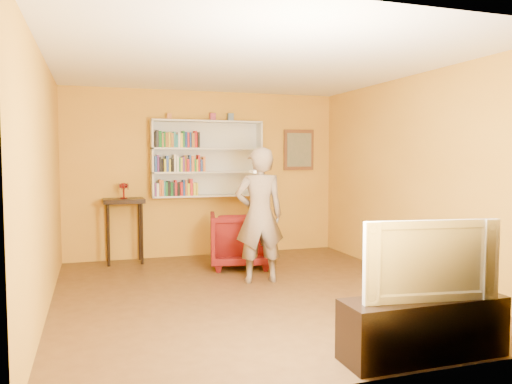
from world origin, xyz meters
TOP-DOWN VIEW (x-y plane):
  - room_shell at (0.00, 0.00)m, footprint 5.30×5.80m
  - bookshelf at (0.00, 2.41)m, footprint 1.80×0.29m
  - books_row_lower at (-0.52, 2.30)m, footprint 0.68×0.19m
  - books_row_middle at (-0.46, 2.30)m, footprint 0.80×0.19m
  - books_row_upper at (-0.50, 2.30)m, footprint 0.71×0.19m
  - ornament_left at (-0.61, 2.35)m, footprint 0.07×0.07m
  - ornament_centre at (0.09, 2.35)m, footprint 0.09×0.09m
  - ornament_right at (0.39, 2.35)m, footprint 0.09×0.09m
  - framed_painting at (1.65, 2.46)m, footprint 0.55×0.05m
  - console_table at (-1.33, 2.25)m, footprint 0.61×0.46m
  - ruby_lustre at (-1.33, 2.25)m, footprint 0.15×0.15m
  - armchair at (0.29, 1.45)m, footprint 1.04×1.06m
  - person at (0.27, 0.50)m, footprint 0.68×0.48m
  - game_remote at (0.10, 0.25)m, footprint 0.04×0.15m
  - tv_cabinet at (0.75, -2.25)m, footprint 1.37×0.41m
  - television at (0.75, -2.25)m, footprint 1.13×0.31m

SIDE VIEW (x-z plane):
  - tv_cabinet at x=0.75m, z-range 0.00..0.49m
  - armchair at x=0.29m, z-range 0.00..0.81m
  - television at x=0.75m, z-range 0.49..1.14m
  - console_table at x=-1.33m, z-range 0.32..1.32m
  - person at x=0.27m, z-range 0.00..1.75m
  - room_shell at x=0.00m, z-range -0.42..2.46m
  - books_row_lower at x=-0.52m, z-range 0.99..1.26m
  - ruby_lustre at x=-1.33m, z-range 1.05..1.29m
  - game_remote at x=0.10m, z-range 1.43..1.46m
  - books_row_middle at x=-0.46m, z-range 1.38..1.65m
  - bookshelf at x=0.00m, z-range 0.98..2.21m
  - framed_painting at x=1.65m, z-range 1.40..2.10m
  - books_row_upper at x=-0.50m, z-range 1.76..2.03m
  - ornament_left at x=-0.61m, z-range 2.21..2.31m
  - ornament_centre at x=0.09m, z-range 2.21..2.33m
  - ornament_right at x=0.39m, z-range 2.21..2.34m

